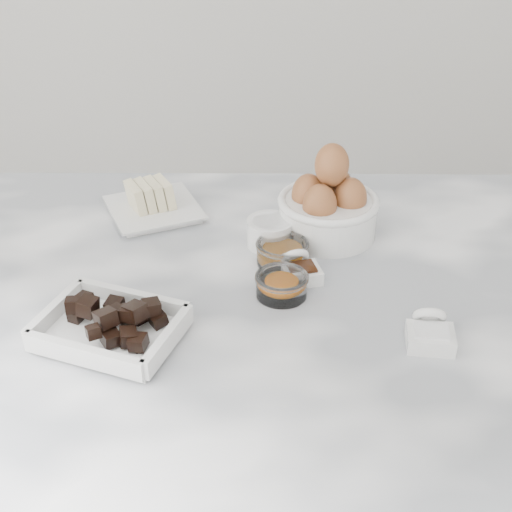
% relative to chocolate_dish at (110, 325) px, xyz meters
% --- Properties ---
extents(cabinet, '(1.10, 0.70, 0.90)m').
position_rel_chocolate_dish_xyz_m(cabinet, '(0.17, 0.12, -0.51)').
color(cabinet, beige).
rests_on(cabinet, ground).
extents(marble_slab, '(1.20, 0.80, 0.04)m').
position_rel_chocolate_dish_xyz_m(marble_slab, '(0.17, 0.12, -0.04)').
color(marble_slab, white).
rests_on(marble_slab, cabinet).
extents(chocolate_dish, '(0.22, 0.20, 0.05)m').
position_rel_chocolate_dish_xyz_m(chocolate_dish, '(0.00, 0.00, 0.00)').
color(chocolate_dish, white).
rests_on(chocolate_dish, marble_slab).
extents(butter_plate, '(0.20, 0.20, 0.06)m').
position_rel_chocolate_dish_xyz_m(butter_plate, '(0.01, 0.35, 0.00)').
color(butter_plate, white).
rests_on(butter_plate, marble_slab).
extents(sugar_ramekin, '(0.08, 0.08, 0.04)m').
position_rel_chocolate_dish_xyz_m(sugar_ramekin, '(0.22, 0.25, 0.00)').
color(sugar_ramekin, white).
rests_on(sugar_ramekin, marble_slab).
extents(egg_bowl, '(0.17, 0.17, 0.16)m').
position_rel_chocolate_dish_xyz_m(egg_bowl, '(0.31, 0.28, 0.03)').
color(egg_bowl, white).
rests_on(egg_bowl, marble_slab).
extents(honey_bowl, '(0.08, 0.08, 0.04)m').
position_rel_chocolate_dish_xyz_m(honey_bowl, '(0.23, 0.19, -0.00)').
color(honey_bowl, white).
rests_on(honey_bowl, marble_slab).
extents(zest_bowl, '(0.08, 0.08, 0.03)m').
position_rel_chocolate_dish_xyz_m(zest_bowl, '(0.23, 0.10, -0.00)').
color(zest_bowl, white).
rests_on(zest_bowl, marble_slab).
extents(vanilla_spoon, '(0.07, 0.08, 0.04)m').
position_rel_chocolate_dish_xyz_m(vanilla_spoon, '(0.26, 0.15, -0.01)').
color(vanilla_spoon, white).
rests_on(vanilla_spoon, marble_slab).
extents(salt_spoon, '(0.07, 0.08, 0.05)m').
position_rel_chocolate_dish_xyz_m(salt_spoon, '(0.43, -0.00, -0.01)').
color(salt_spoon, white).
rests_on(salt_spoon, marble_slab).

